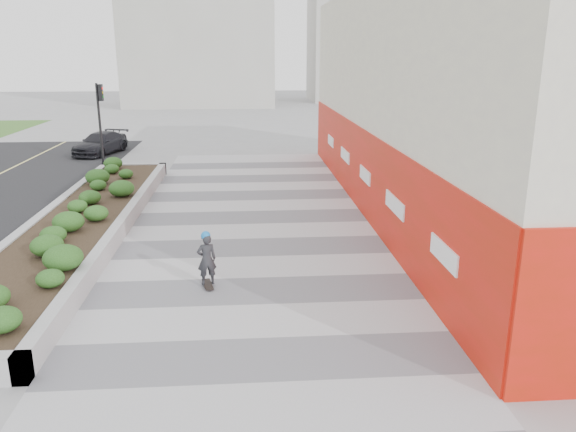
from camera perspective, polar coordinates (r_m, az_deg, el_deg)
The scene contains 9 objects.
ground at distance 12.16m, azimuth -3.12°, elevation -10.99°, with size 160.00×160.00×0.00m, color gray.
walkway at distance 14.89m, azimuth -3.39°, elevation -5.72°, with size 8.00×36.00×0.01m, color #A8A8AD.
building at distance 21.11m, azimuth 15.78°, elevation 11.29°, with size 6.04×24.08×8.00m.
planter at distance 19.30m, azimuth -20.20°, elevation -0.28°, with size 3.00×18.00×0.90m.
traffic_signal_near at distance 29.33m, azimuth -18.52°, elevation 9.87°, with size 0.33×0.28×4.20m.
distant_bldg_north_l at distance 66.16m, azimuth -9.04°, elevation 19.80°, with size 16.00×12.00×20.00m, color #ADAAA3.
manhole_cover at distance 14.91m, azimuth -1.46°, elevation -5.68°, with size 0.44×0.44×0.01m, color #595654.
skateboarder at distance 13.86m, azimuth -8.27°, elevation -4.34°, with size 0.54×0.75×1.44m.
car_dark at distance 34.22m, azimuth -18.51°, elevation 7.02°, with size 1.71×4.21×1.22m, color black.
Camera 1 is at (-0.17, -10.83, 5.54)m, focal length 35.00 mm.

